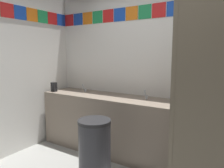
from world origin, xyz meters
name	(u,v)px	position (x,y,z in m)	size (l,w,h in m)	color
wall_back	(165,67)	(0.00, 1.51, 1.34)	(3.88, 0.09, 2.67)	white
vanity_counter	(110,123)	(-0.75, 1.17, 0.45)	(2.27, 0.60, 0.89)	gray
faucet_left	(85,89)	(-1.32, 1.26, 0.94)	(0.04, 0.10, 0.14)	silver
faucet_right	(146,95)	(-0.19, 1.26, 0.94)	(0.04, 0.10, 0.14)	silver
soap_dispenser	(54,87)	(-1.78, 0.99, 0.97)	(0.09, 0.09, 0.16)	black
stall_divider	(204,106)	(0.70, 0.56, 1.04)	(0.92, 1.34, 2.08)	#726651
trash_bin	(95,149)	(-0.50, 0.45, 0.37)	(0.41, 0.41, 0.74)	#333338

